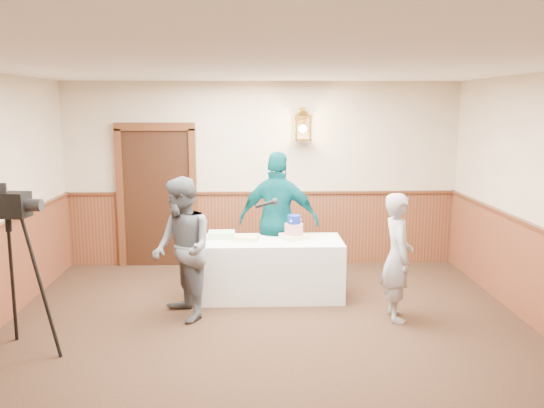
{
  "coord_description": "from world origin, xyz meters",
  "views": [
    {
      "loc": [
        -0.15,
        -5.24,
        2.45
      ],
      "look_at": [
        0.09,
        1.7,
        1.25
      ],
      "focal_mm": 38.0,
      "sensor_mm": 36.0,
      "label": 1
    }
  ],
  "objects_px": {
    "tiered_cake": "(294,230)",
    "sheet_cake_yellow": "(246,238)",
    "sheet_cake_green": "(222,235)",
    "assistant_p": "(279,221)",
    "interviewer": "(182,249)",
    "tv_camera_rig": "(13,284)",
    "baker": "(397,257)",
    "display_table": "(271,268)"
  },
  "relations": [
    {
      "from": "display_table",
      "to": "baker",
      "type": "height_order",
      "value": "baker"
    },
    {
      "from": "baker",
      "to": "assistant_p",
      "type": "distance_m",
      "value": 1.78
    },
    {
      "from": "display_table",
      "to": "assistant_p",
      "type": "distance_m",
      "value": 0.67
    },
    {
      "from": "sheet_cake_green",
      "to": "assistant_p",
      "type": "bearing_deg",
      "value": 16.83
    },
    {
      "from": "tiered_cake",
      "to": "tv_camera_rig",
      "type": "distance_m",
      "value": 3.35
    },
    {
      "from": "display_table",
      "to": "tv_camera_rig",
      "type": "distance_m",
      "value": 3.1
    },
    {
      "from": "baker",
      "to": "tv_camera_rig",
      "type": "distance_m",
      "value": 4.07
    },
    {
      "from": "interviewer",
      "to": "sheet_cake_green",
      "type": "bearing_deg",
      "value": 129.59
    },
    {
      "from": "assistant_p",
      "to": "tv_camera_rig",
      "type": "relative_size",
      "value": 1.13
    },
    {
      "from": "tv_camera_rig",
      "to": "assistant_p",
      "type": "bearing_deg",
      "value": 43.88
    },
    {
      "from": "tiered_cake",
      "to": "sheet_cake_yellow",
      "type": "height_order",
      "value": "tiered_cake"
    },
    {
      "from": "baker",
      "to": "sheet_cake_yellow",
      "type": "bearing_deg",
      "value": 65.76
    },
    {
      "from": "sheet_cake_yellow",
      "to": "sheet_cake_green",
      "type": "relative_size",
      "value": 0.87
    },
    {
      "from": "interviewer",
      "to": "baker",
      "type": "xyz_separation_m",
      "value": [
        2.46,
        -0.09,
        -0.09
      ]
    },
    {
      "from": "display_table",
      "to": "interviewer",
      "type": "bearing_deg",
      "value": -144.54
    },
    {
      "from": "sheet_cake_green",
      "to": "sheet_cake_yellow",
      "type": "bearing_deg",
      "value": -26.22
    },
    {
      "from": "sheet_cake_green",
      "to": "baker",
      "type": "height_order",
      "value": "baker"
    },
    {
      "from": "tiered_cake",
      "to": "sheet_cake_yellow",
      "type": "bearing_deg",
      "value": -174.24
    },
    {
      "from": "interviewer",
      "to": "tv_camera_rig",
      "type": "height_order",
      "value": "interviewer"
    },
    {
      "from": "sheet_cake_yellow",
      "to": "assistant_p",
      "type": "bearing_deg",
      "value": 41.5
    },
    {
      "from": "display_table",
      "to": "baker",
      "type": "relative_size",
      "value": 1.22
    },
    {
      "from": "sheet_cake_green",
      "to": "tv_camera_rig",
      "type": "height_order",
      "value": "tv_camera_rig"
    },
    {
      "from": "display_table",
      "to": "sheet_cake_yellow",
      "type": "distance_m",
      "value": 0.52
    },
    {
      "from": "display_table",
      "to": "tv_camera_rig",
      "type": "height_order",
      "value": "tv_camera_rig"
    },
    {
      "from": "assistant_p",
      "to": "tv_camera_rig",
      "type": "distance_m",
      "value": 3.39
    },
    {
      "from": "sheet_cake_green",
      "to": "assistant_p",
      "type": "relative_size",
      "value": 0.19
    },
    {
      "from": "tiered_cake",
      "to": "baker",
      "type": "relative_size",
      "value": 0.26
    },
    {
      "from": "assistant_p",
      "to": "interviewer",
      "type": "bearing_deg",
      "value": 57.92
    },
    {
      "from": "sheet_cake_yellow",
      "to": "tv_camera_rig",
      "type": "xyz_separation_m",
      "value": [
        -2.24,
        -1.69,
        -0.05
      ]
    },
    {
      "from": "sheet_cake_green",
      "to": "interviewer",
      "type": "distance_m",
      "value": 0.98
    },
    {
      "from": "tiered_cake",
      "to": "sheet_cake_green",
      "type": "bearing_deg",
      "value": 174.24
    },
    {
      "from": "sheet_cake_yellow",
      "to": "baker",
      "type": "height_order",
      "value": "baker"
    },
    {
      "from": "display_table",
      "to": "sheet_cake_yellow",
      "type": "bearing_deg",
      "value": -178.16
    },
    {
      "from": "display_table",
      "to": "tiered_cake",
      "type": "distance_m",
      "value": 0.58
    },
    {
      "from": "tiered_cake",
      "to": "interviewer",
      "type": "xyz_separation_m",
      "value": [
        -1.33,
        -0.79,
        -0.04
      ]
    },
    {
      "from": "display_table",
      "to": "sheet_cake_green",
      "type": "distance_m",
      "value": 0.78
    },
    {
      "from": "sheet_cake_green",
      "to": "assistant_p",
      "type": "xyz_separation_m",
      "value": [
        0.75,
        0.23,
        0.13
      ]
    },
    {
      "from": "interviewer",
      "to": "baker",
      "type": "height_order",
      "value": "interviewer"
    },
    {
      "from": "display_table",
      "to": "sheet_cake_green",
      "type": "height_order",
      "value": "sheet_cake_green"
    },
    {
      "from": "tiered_cake",
      "to": "sheet_cake_green",
      "type": "xyz_separation_m",
      "value": [
        -0.93,
        0.09,
        -0.08
      ]
    },
    {
      "from": "tiered_cake",
      "to": "sheet_cake_green",
      "type": "relative_size",
      "value": 1.13
    },
    {
      "from": "interviewer",
      "to": "tv_camera_rig",
      "type": "distance_m",
      "value": 1.8
    }
  ]
}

